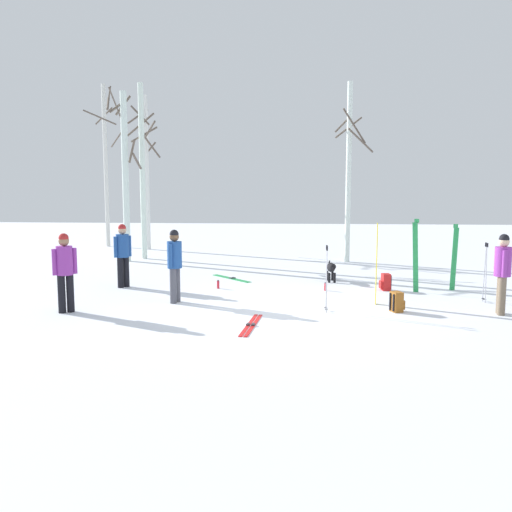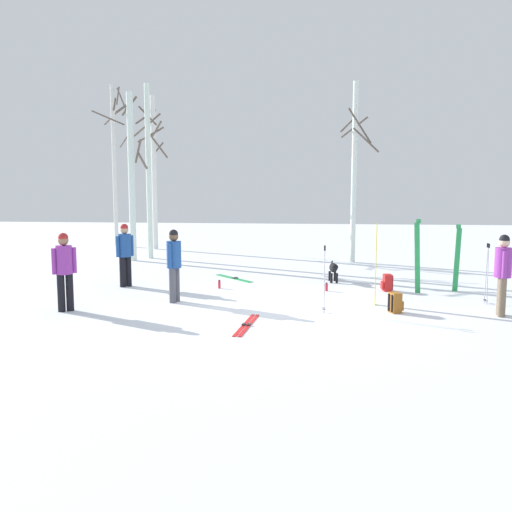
{
  "view_description": "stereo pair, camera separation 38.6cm",
  "coord_description": "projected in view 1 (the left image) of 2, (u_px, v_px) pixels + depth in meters",
  "views": [
    {
      "loc": [
        0.44,
        -11.58,
        2.67
      ],
      "look_at": [
        -0.65,
        1.9,
        1.0
      ],
      "focal_mm": 38.73,
      "sensor_mm": 36.0,
      "label": 1
    },
    {
      "loc": [
        0.82,
        -11.54,
        2.67
      ],
      "look_at": [
        -0.65,
        1.9,
        1.0
      ],
      "focal_mm": 38.73,
      "sensor_mm": 36.0,
      "label": 2
    }
  ],
  "objects": [
    {
      "name": "person_2",
      "position": [
        123.0,
        251.0,
        14.82
      ],
      "size": [
        0.38,
        0.42,
        1.72
      ],
      "color": "black",
      "rests_on": "ground_plane"
    },
    {
      "name": "ski_pair_lying_1",
      "position": [
        231.0,
        278.0,
        16.34
      ],
      "size": [
        1.31,
        1.41,
        0.05
      ],
      "color": "green",
      "rests_on": "ground_plane"
    },
    {
      "name": "ski_pair_planted_1",
      "position": [
        376.0,
        264.0,
        12.63
      ],
      "size": [
        0.03,
        0.17,
        1.88
      ],
      "color": "yellow",
      "rests_on": "ground_plane"
    },
    {
      "name": "water_bottle_1",
      "position": [
        218.0,
        285.0,
        14.73
      ],
      "size": [
        0.07,
        0.07,
        0.23
      ],
      "color": "red",
      "rests_on": "ground_plane"
    },
    {
      "name": "ground_plane",
      "position": [
        279.0,
        313.0,
        11.82
      ],
      "size": [
        60.0,
        60.0,
        0.0
      ],
      "primitive_type": "plane",
      "color": "white"
    },
    {
      "name": "backpack_0",
      "position": [
        397.0,
        302.0,
        11.95
      ],
      "size": [
        0.34,
        0.32,
        0.44
      ],
      "color": "#99591E",
      "rests_on": "ground_plane"
    },
    {
      "name": "person_1",
      "position": [
        65.0,
        267.0,
        11.8
      ],
      "size": [
        0.44,
        0.35,
        1.72
      ],
      "color": "black",
      "rests_on": "ground_plane"
    },
    {
      "name": "birch_tree_2",
      "position": [
        125.0,
        173.0,
        19.91
      ],
      "size": [
        1.19,
        1.25,
        6.09
      ],
      "color": "silver",
      "rests_on": "ground_plane"
    },
    {
      "name": "ski_poles_1",
      "position": [
        485.0,
        270.0,
        12.91
      ],
      "size": [
        0.07,
        0.22,
        1.41
      ],
      "color": "#B2B2BC",
      "rests_on": "ground_plane"
    },
    {
      "name": "person_0",
      "position": [
        503.0,
        269.0,
        11.62
      ],
      "size": [
        0.34,
        0.51,
        1.72
      ],
      "color": "#72604C",
      "rests_on": "ground_plane"
    },
    {
      "name": "ski_pair_lying_0",
      "position": [
        251.0,
        325.0,
        10.78
      ],
      "size": [
        0.32,
        1.77,
        0.05
      ],
      "color": "red",
      "rests_on": "ground_plane"
    },
    {
      "name": "backpack_1",
      "position": [
        385.0,
        282.0,
        14.46
      ],
      "size": [
        0.31,
        0.28,
        0.44
      ],
      "color": "red",
      "rests_on": "ground_plane"
    },
    {
      "name": "birch_tree_3",
      "position": [
        143.0,
        170.0,
        20.63
      ],
      "size": [
        1.23,
        0.78,
        6.51
      ],
      "color": "silver",
      "rests_on": "ground_plane"
    },
    {
      "name": "ski_pair_planted_0",
      "position": [
        454.0,
        258.0,
        14.41
      ],
      "size": [
        0.18,
        0.03,
        1.74
      ],
      "color": "green",
      "rests_on": "ground_plane"
    },
    {
      "name": "water_bottle_0",
      "position": [
        326.0,
        287.0,
        14.43
      ],
      "size": [
        0.07,
        0.07,
        0.22
      ],
      "color": "red",
      "rests_on": "ground_plane"
    },
    {
      "name": "birch_tree_0",
      "position": [
        106.0,
        161.0,
        24.99
      ],
      "size": [
        1.59,
        1.71,
        7.29
      ],
      "color": "silver",
      "rests_on": "ground_plane"
    },
    {
      "name": "birch_tree_1",
      "position": [
        146.0,
        170.0,
        23.77
      ],
      "size": [
        1.45,
        1.45,
        6.6
      ],
      "color": "silver",
      "rests_on": "ground_plane"
    },
    {
      "name": "birch_tree_4",
      "position": [
        349.0,
        170.0,
        19.68
      ],
      "size": [
        1.38,
        1.38,
        6.38
      ],
      "color": "silver",
      "rests_on": "ground_plane"
    },
    {
      "name": "person_3",
      "position": [
        175.0,
        261.0,
        12.83
      ],
      "size": [
        0.34,
        0.51,
        1.72
      ],
      "color": "#4C4C56",
      "rests_on": "ground_plane"
    },
    {
      "name": "ski_pair_planted_2",
      "position": [
        416.0,
        256.0,
        14.16
      ],
      "size": [
        0.2,
        0.11,
        1.89
      ],
      "color": "green",
      "rests_on": "ground_plane"
    },
    {
      "name": "ski_poles_0",
      "position": [
        327.0,
        277.0,
        11.9
      ],
      "size": [
        0.07,
        0.26,
        1.44
      ],
      "color": "#B2B2BC",
      "rests_on": "ground_plane"
    },
    {
      "name": "dog",
      "position": [
        331.0,
        268.0,
        15.77
      ],
      "size": [
        0.28,
        0.9,
        0.57
      ],
      "color": "black",
      "rests_on": "ground_plane"
    }
  ]
}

